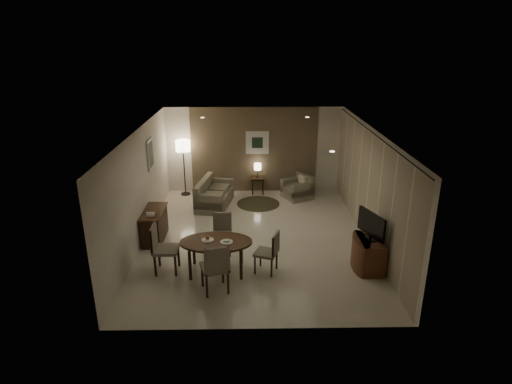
{
  "coord_description": "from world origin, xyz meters",
  "views": [
    {
      "loc": [
        -0.18,
        -9.59,
        4.74
      ],
      "look_at": [
        0.0,
        0.2,
        1.15
      ],
      "focal_mm": 30.0,
      "sensor_mm": 36.0,
      "label": 1
    }
  ],
  "objects_px": {
    "chair_right": "(266,252)",
    "floor_lamp": "(184,168)",
    "tv_cabinet": "(369,254)",
    "chair_near": "(215,267)",
    "armchair": "(297,187)",
    "side_table": "(258,185)",
    "console_desk": "(155,225)",
    "sofa": "(215,193)",
    "dining_table": "(217,256)",
    "chair_far": "(222,235)",
    "chair_left": "(166,249)"
  },
  "relations": [
    {
      "from": "chair_near",
      "to": "armchair",
      "type": "bearing_deg",
      "value": -130.16
    },
    {
      "from": "chair_near",
      "to": "floor_lamp",
      "type": "relative_size",
      "value": 0.6
    },
    {
      "from": "chair_far",
      "to": "console_desk",
      "type": "bearing_deg",
      "value": 157.25
    },
    {
      "from": "console_desk",
      "to": "sofa",
      "type": "xyz_separation_m",
      "value": [
        1.31,
        2.23,
        0.01
      ]
    },
    {
      "from": "console_desk",
      "to": "chair_right",
      "type": "bearing_deg",
      "value": -30.87
    },
    {
      "from": "console_desk",
      "to": "sofa",
      "type": "distance_m",
      "value": 2.59
    },
    {
      "from": "dining_table",
      "to": "sofa",
      "type": "bearing_deg",
      "value": 94.8
    },
    {
      "from": "chair_near",
      "to": "sofa",
      "type": "xyz_separation_m",
      "value": [
        -0.34,
        4.52,
        -0.14
      ]
    },
    {
      "from": "armchair",
      "to": "floor_lamp",
      "type": "relative_size",
      "value": 0.46
    },
    {
      "from": "chair_far",
      "to": "dining_table",
      "type": "bearing_deg",
      "value": -93.77
    },
    {
      "from": "console_desk",
      "to": "chair_far",
      "type": "height_order",
      "value": "chair_far"
    },
    {
      "from": "tv_cabinet",
      "to": "chair_near",
      "type": "bearing_deg",
      "value": -166.37
    },
    {
      "from": "console_desk",
      "to": "tv_cabinet",
      "type": "height_order",
      "value": "console_desk"
    },
    {
      "from": "dining_table",
      "to": "chair_left",
      "type": "height_order",
      "value": "chair_left"
    },
    {
      "from": "chair_far",
      "to": "chair_right",
      "type": "height_order",
      "value": "chair_far"
    },
    {
      "from": "chair_far",
      "to": "armchair",
      "type": "xyz_separation_m",
      "value": [
        2.12,
        3.54,
        -0.1
      ]
    },
    {
      "from": "chair_near",
      "to": "floor_lamp",
      "type": "bearing_deg",
      "value": -93.35
    },
    {
      "from": "dining_table",
      "to": "armchair",
      "type": "bearing_deg",
      "value": 63.38
    },
    {
      "from": "console_desk",
      "to": "side_table",
      "type": "height_order",
      "value": "console_desk"
    },
    {
      "from": "chair_far",
      "to": "chair_right",
      "type": "relative_size",
      "value": 1.01
    },
    {
      "from": "chair_left",
      "to": "armchair",
      "type": "relative_size",
      "value": 1.31
    },
    {
      "from": "chair_right",
      "to": "floor_lamp",
      "type": "height_order",
      "value": "floor_lamp"
    },
    {
      "from": "console_desk",
      "to": "dining_table",
      "type": "relative_size",
      "value": 0.79
    },
    {
      "from": "side_table",
      "to": "floor_lamp",
      "type": "bearing_deg",
      "value": -178.21
    },
    {
      "from": "chair_near",
      "to": "chair_right",
      "type": "distance_m",
      "value": 1.24
    },
    {
      "from": "console_desk",
      "to": "chair_far",
      "type": "xyz_separation_m",
      "value": [
        1.69,
        -0.74,
        0.09
      ]
    },
    {
      "from": "chair_near",
      "to": "floor_lamp",
      "type": "xyz_separation_m",
      "value": [
        -1.33,
        5.46,
        0.35
      ]
    },
    {
      "from": "tv_cabinet",
      "to": "console_desk",
      "type": "bearing_deg",
      "value": 162.95
    },
    {
      "from": "armchair",
      "to": "chair_right",
      "type": "bearing_deg",
      "value": -41.35
    },
    {
      "from": "side_table",
      "to": "floor_lamp",
      "type": "relative_size",
      "value": 0.3
    },
    {
      "from": "console_desk",
      "to": "armchair",
      "type": "distance_m",
      "value": 4.72
    },
    {
      "from": "dining_table",
      "to": "chair_left",
      "type": "distance_m",
      "value": 1.07
    },
    {
      "from": "tv_cabinet",
      "to": "sofa",
      "type": "relative_size",
      "value": 0.55
    },
    {
      "from": "armchair",
      "to": "dining_table",
      "type": "bearing_deg",
      "value": -53.38
    },
    {
      "from": "chair_left",
      "to": "floor_lamp",
      "type": "relative_size",
      "value": 0.6
    },
    {
      "from": "dining_table",
      "to": "chair_near",
      "type": "xyz_separation_m",
      "value": [
        0.02,
        -0.72,
        0.17
      ]
    },
    {
      "from": "chair_far",
      "to": "sofa",
      "type": "height_order",
      "value": "chair_far"
    },
    {
      "from": "chair_near",
      "to": "armchair",
      "type": "xyz_separation_m",
      "value": [
        2.17,
        5.08,
        -0.17
      ]
    },
    {
      "from": "tv_cabinet",
      "to": "side_table",
      "type": "relative_size",
      "value": 1.7
    },
    {
      "from": "console_desk",
      "to": "chair_near",
      "type": "xyz_separation_m",
      "value": [
        1.64,
        -2.29,
        0.15
      ]
    },
    {
      "from": "chair_near",
      "to": "chair_right",
      "type": "relative_size",
      "value": 1.14
    },
    {
      "from": "sofa",
      "to": "console_desk",
      "type": "bearing_deg",
      "value": 160.15
    },
    {
      "from": "console_desk",
      "to": "floor_lamp",
      "type": "distance_m",
      "value": 3.23
    },
    {
      "from": "chair_near",
      "to": "chair_left",
      "type": "xyz_separation_m",
      "value": [
        -1.07,
        0.75,
        0.0
      ]
    },
    {
      "from": "tv_cabinet",
      "to": "chair_right",
      "type": "bearing_deg",
      "value": -177.56
    },
    {
      "from": "dining_table",
      "to": "sofa",
      "type": "height_order",
      "value": "sofa"
    },
    {
      "from": "chair_near",
      "to": "chair_right",
      "type": "xyz_separation_m",
      "value": [
        1.03,
        0.69,
        -0.07
      ]
    },
    {
      "from": "tv_cabinet",
      "to": "chair_near",
      "type": "height_order",
      "value": "chair_near"
    },
    {
      "from": "console_desk",
      "to": "floor_lamp",
      "type": "bearing_deg",
      "value": 84.41
    },
    {
      "from": "armchair",
      "to": "side_table",
      "type": "relative_size",
      "value": 1.52
    }
  ]
}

